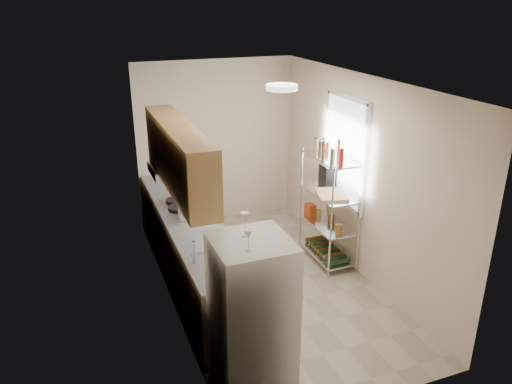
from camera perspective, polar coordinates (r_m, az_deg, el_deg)
room at (r=5.98m, az=1.58°, el=0.25°), size 2.52×4.42×2.62m
counter_run at (r=6.46m, az=-7.62°, el=-6.53°), size 0.63×3.51×0.90m
upper_cabinets at (r=5.60m, az=-8.81°, el=4.05°), size 0.33×2.20×0.72m
range_hood at (r=6.49m, az=-9.70°, el=2.51°), size 0.50×0.60×0.12m
window at (r=6.73m, az=10.15°, el=4.60°), size 0.06×1.00×1.46m
bakers_rack at (r=6.71m, az=8.53°, el=0.68°), size 0.45×0.90×1.73m
ceiling_dome at (r=5.37m, az=2.97°, el=11.87°), size 0.34×0.34×0.05m
refrigerator at (r=4.55m, az=-0.49°, el=-14.51°), size 0.65×0.65×1.58m
wine_glass_a at (r=4.16m, az=-1.27°, el=-3.70°), size 0.08×0.08×0.21m
wine_glass_b at (r=3.93m, az=-0.85°, el=-5.53°), size 0.07×0.07×0.18m
rice_cooker at (r=6.19m, az=-7.82°, el=-2.22°), size 0.24×0.24×0.19m
frying_pan_large at (r=6.49m, az=-8.82°, el=-1.84°), size 0.32×0.32×0.05m
frying_pan_small at (r=6.72m, az=-9.26°, el=-1.02°), size 0.26×0.26×0.05m
cutting_board at (r=6.65m, az=8.64°, el=-0.29°), size 0.49×0.56×0.03m
espresso_machine at (r=7.03m, az=8.20°, el=2.08°), size 0.17×0.25×0.29m
storage_bag at (r=7.11m, az=6.20°, el=-2.03°), size 0.12×0.16×0.17m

